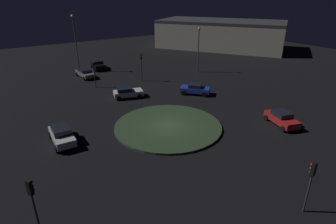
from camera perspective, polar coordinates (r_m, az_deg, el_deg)
ground_plane at (r=29.42m, az=0.00°, el=-3.10°), size 118.39×118.39×0.00m
roundabout_island at (r=29.37m, az=0.00°, el=-2.90°), size 11.36×11.36×0.23m
car_blue at (r=38.79m, az=5.64°, el=4.77°), size 4.01×4.20×1.48m
car_silver at (r=27.96m, az=-21.14°, el=-4.43°), size 2.10×4.27×1.58m
car_white at (r=37.73m, az=-8.42°, el=4.05°), size 4.20×2.88×1.44m
car_red at (r=32.00m, az=22.48°, el=-1.21°), size 2.92×4.34×1.50m
car_black at (r=53.51m, az=-14.30°, el=9.51°), size 2.62×4.72×1.57m
car_grey at (r=48.68m, az=-16.78°, el=7.74°), size 2.19×4.65×1.36m
traffic_light_north at (r=19.64m, az=27.49°, el=-11.96°), size 0.31×0.36×3.74m
traffic_light_south at (r=42.23m, az=-15.04°, el=8.42°), size 0.32×0.37×3.81m
traffic_light_northeast at (r=17.29m, az=-26.19°, el=-15.76°), size 0.40×0.37×4.14m
traffic_light_south_near at (r=44.22m, az=-5.55°, el=10.35°), size 0.36×0.39×4.45m
streetlamp_south at (r=51.96m, az=-18.74°, el=14.94°), size 0.56×0.56×9.73m
streetlamp_southwest at (r=49.23m, az=6.32°, el=13.53°), size 0.44×0.44×7.74m
store_building at (r=73.71m, az=10.88°, el=15.55°), size 28.54×33.25×6.74m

